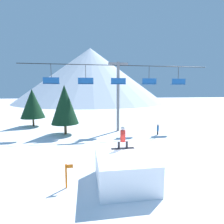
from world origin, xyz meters
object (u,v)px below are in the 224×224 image
(snow_ramp, at_px, (125,169))
(pine_tree_near, at_px, (65,104))
(trail_marker, at_px, (66,175))
(distant_skier, at_px, (158,129))
(snowboarder, at_px, (123,138))

(snow_ramp, relative_size, pine_tree_near, 0.58)
(trail_marker, relative_size, distant_skier, 1.05)
(trail_marker, bearing_deg, snowboarder, 19.89)
(snow_ramp, xyz_separation_m, snowboarder, (0.13, 1.15, 1.46))
(snow_ramp, bearing_deg, snowboarder, 83.52)
(trail_marker, bearing_deg, pine_tree_near, 96.54)
(snow_ramp, height_order, trail_marker, snow_ramp)
(distant_skier, bearing_deg, snowboarder, -124.66)
(pine_tree_near, xyz_separation_m, trail_marker, (1.34, -11.67, -2.76))
(snow_ramp, distance_m, pine_tree_near, 12.75)
(snow_ramp, relative_size, trail_marker, 2.58)
(pine_tree_near, relative_size, distant_skier, 4.64)
(trail_marker, xyz_separation_m, distant_skier, (9.14, 9.73, -0.03))
(pine_tree_near, bearing_deg, snow_ramp, -69.22)
(snow_ramp, bearing_deg, trail_marker, -179.71)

